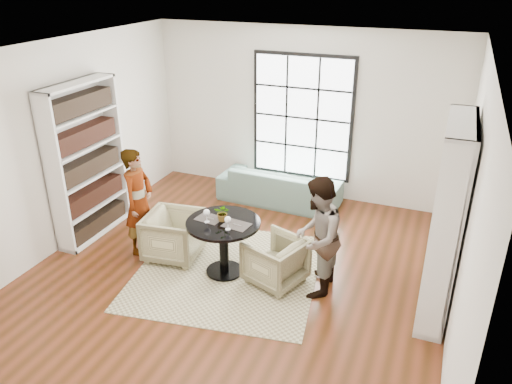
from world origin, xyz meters
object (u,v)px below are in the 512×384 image
at_px(pedestal_table, 224,236).
at_px(wine_glass_left, 207,213).
at_px(sofa, 279,185).
at_px(armchair_left, 174,236).
at_px(flower_centerpiece, 223,213).
at_px(wine_glass_right, 228,220).
at_px(person_right, 317,237).
at_px(armchair_right, 275,261).
at_px(person_left, 139,201).

bearing_deg(pedestal_table, wine_glass_left, -154.61).
bearing_deg(sofa, wine_glass_left, 89.16).
bearing_deg(sofa, pedestal_table, 93.56).
xyz_separation_m(armchair_left, flower_centerpiece, (0.83, -0.08, 0.56)).
xyz_separation_m(armchair_left, wine_glass_right, (0.99, -0.28, 0.58)).
relative_size(sofa, person_right, 1.35).
height_order(pedestal_table, person_right, person_right).
xyz_separation_m(armchair_left, armchair_right, (1.57, -0.05, -0.03)).
distance_m(pedestal_table, person_left, 1.42).
bearing_deg(armchair_left, pedestal_table, -104.40).
bearing_deg(wine_glass_left, person_right, 5.88).
relative_size(wine_glass_right, flower_centerpiece, 0.81).
xyz_separation_m(pedestal_table, armchair_left, (-0.85, 0.11, -0.23)).
height_order(armchair_right, person_left, person_left).
distance_m(person_left, wine_glass_left, 1.23).
distance_m(armchair_right, wine_glass_left, 1.11).
bearing_deg(armchair_right, flower_centerpiece, -68.03).
distance_m(armchair_left, person_right, 2.17).
relative_size(armchair_left, person_right, 0.48).
xyz_separation_m(wine_glass_left, flower_centerpiece, (0.18, 0.12, -0.02)).
xyz_separation_m(person_left, flower_centerpiece, (1.38, -0.08, 0.11)).
distance_m(sofa, person_right, 2.77).
distance_m(person_right, wine_glass_left, 1.48).
bearing_deg(wine_glass_right, wine_glass_left, 167.19).
distance_m(wine_glass_left, flower_centerpiece, 0.22).
relative_size(sofa, armchair_right, 3.04).
xyz_separation_m(armchair_left, wine_glass_left, (0.65, -0.20, 0.58)).
xyz_separation_m(armchair_right, wine_glass_right, (-0.57, -0.23, 0.61)).
bearing_deg(person_right, armchair_left, -93.64).
distance_m(person_left, wine_glass_right, 1.58).
distance_m(pedestal_table, armchair_right, 0.77).
relative_size(pedestal_table, sofa, 0.47).
relative_size(person_left, person_right, 1.00).
xyz_separation_m(pedestal_table, wine_glass_left, (-0.19, -0.09, 0.36)).
bearing_deg(person_right, armchair_right, -92.29).
xyz_separation_m(person_left, wine_glass_right, (1.54, -0.28, 0.13)).
distance_m(pedestal_table, armchair_left, 0.88).
bearing_deg(armchair_right, wine_glass_right, -48.49).
bearing_deg(person_right, wine_glass_right, -80.79).
distance_m(wine_glass_left, wine_glass_right, 0.35).
height_order(armchair_right, wine_glass_left, wine_glass_left).
height_order(pedestal_table, person_left, person_left).
bearing_deg(pedestal_table, flower_centerpiece, 115.93).
xyz_separation_m(person_right, flower_centerpiece, (-1.29, -0.03, 0.12)).
bearing_deg(pedestal_table, person_right, 2.67).
relative_size(person_right, flower_centerpiece, 6.79).
bearing_deg(armchair_left, wine_glass_right, -112.67).
bearing_deg(flower_centerpiece, armchair_right, 2.19).
bearing_deg(pedestal_table, armchair_left, 172.63).
height_order(sofa, wine_glass_right, wine_glass_right).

